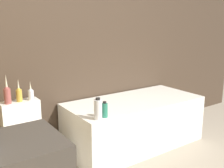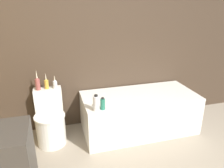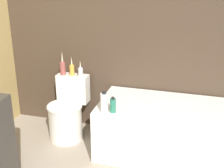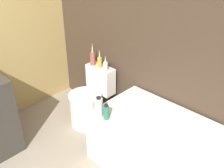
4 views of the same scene
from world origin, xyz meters
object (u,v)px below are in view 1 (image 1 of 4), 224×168
vase_silver (19,94)px  shampoo_bottle_tall (98,109)px  vase_bronze (31,94)px  bathtub (134,122)px  shampoo_bottle_short (105,110)px  vase_gold (7,94)px  toilet (29,147)px

vase_silver → shampoo_bottle_tall: bearing=-44.7°
vase_bronze → shampoo_bottle_tall: vase_bronze is taller
bathtub → shampoo_bottle_tall: shampoo_bottle_tall is taller
bathtub → shampoo_bottle_short: bearing=-154.7°
bathtub → vase_silver: size_ratio=7.18×
shampoo_bottle_tall → vase_gold: bearing=140.9°
vase_silver → shampoo_bottle_tall: vase_silver is taller
bathtub → shampoo_bottle_short: size_ratio=10.24×
vase_silver → shampoo_bottle_short: bearing=-40.0°
vase_bronze → shampoo_bottle_tall: size_ratio=0.90×
vase_silver → vase_bronze: size_ratio=1.19×
shampoo_bottle_short → shampoo_bottle_tall: bearing=-170.3°
vase_gold → shampoo_bottle_short: vase_gold is taller
vase_silver → bathtub: bearing=-11.5°
vase_gold → vase_bronze: size_ratio=1.48×
toilet → vase_silver: size_ratio=3.08×
bathtub → toilet: 1.27m
toilet → shampoo_bottle_tall: bearing=-32.8°
bathtub → shampoo_bottle_short: shampoo_bottle_short is taller
bathtub → vase_silver: 1.39m
shampoo_bottle_short → vase_silver: bearing=140.0°
vase_silver → toilet: bearing=-90.0°
vase_bronze → vase_gold: bearing=179.0°
vase_gold → vase_bronze: (0.22, -0.00, -0.03)m
bathtub → toilet: bearing=177.2°
vase_gold → shampoo_bottle_tall: vase_gold is taller
vase_silver → vase_gold: bearing=-175.1°
vase_gold → shampoo_bottle_short: bearing=-35.1°
toilet → vase_gold: 0.55m
bathtub → vase_silver: bearing=168.5°
vase_bronze → shampoo_bottle_tall: 0.72m
vase_gold → shampoo_bottle_tall: 0.89m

